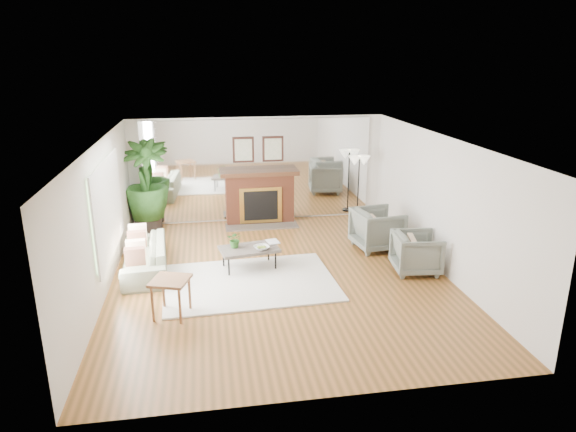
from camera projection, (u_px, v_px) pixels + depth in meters
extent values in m
plane|color=brown|center=(280.00, 277.00, 9.35)|extent=(7.00, 7.00, 0.00)
cube|color=silver|center=(102.00, 220.00, 8.51)|extent=(0.02, 7.00, 2.50)
cube|color=silver|center=(440.00, 204.00, 9.44)|extent=(0.02, 7.00, 2.50)
cube|color=silver|center=(258.00, 170.00, 12.26)|extent=(6.00, 0.02, 2.50)
cube|color=silver|center=(258.00, 170.00, 12.24)|extent=(5.40, 0.04, 2.40)
cube|color=#B2E09E|center=(107.00, 208.00, 8.86)|extent=(0.04, 2.40, 1.50)
cube|color=brown|center=(260.00, 198.00, 12.26)|extent=(1.60, 0.40, 1.20)
cube|color=gold|center=(261.00, 205.00, 12.10)|extent=(1.00, 0.04, 0.85)
cube|color=black|center=(261.00, 206.00, 12.08)|extent=(0.80, 0.04, 0.70)
cube|color=#574E45|center=(262.00, 226.00, 12.11)|extent=(1.70, 0.55, 0.03)
cube|color=#482D17|center=(259.00, 173.00, 12.05)|extent=(1.85, 0.46, 0.10)
cube|color=black|center=(243.00, 150.00, 12.00)|extent=(0.50, 0.04, 0.60)
cube|color=black|center=(273.00, 149.00, 12.11)|extent=(0.50, 0.04, 0.60)
cube|color=white|center=(250.00, 282.00, 9.11)|extent=(3.09, 2.27, 0.03)
cube|color=#574E45|center=(249.00, 249.00, 9.59)|extent=(1.16, 0.80, 0.05)
cylinder|color=black|center=(229.00, 267.00, 9.31)|extent=(0.03, 0.03, 0.38)
cylinder|color=black|center=(276.00, 261.00, 9.60)|extent=(0.03, 0.03, 0.38)
cylinder|color=black|center=(224.00, 258.00, 9.72)|extent=(0.03, 0.03, 0.38)
cylinder|color=black|center=(269.00, 253.00, 10.00)|extent=(0.03, 0.03, 0.38)
imported|color=gray|center=(145.00, 257.00, 9.54)|extent=(0.92, 2.03, 0.58)
imported|color=slate|center=(377.00, 229.00, 10.63)|extent=(1.04, 1.02, 0.85)
imported|color=slate|center=(417.00, 253.00, 9.48)|extent=(0.91, 0.89, 0.76)
cube|color=olive|center=(170.00, 281.00, 7.80)|extent=(0.68, 0.68, 0.04)
cylinder|color=olive|center=(152.00, 304.00, 7.72)|extent=(0.04, 0.04, 0.58)
cylinder|color=olive|center=(180.00, 306.00, 7.66)|extent=(0.04, 0.04, 0.58)
cylinder|color=olive|center=(163.00, 291.00, 8.13)|extent=(0.04, 0.04, 0.58)
cylinder|color=olive|center=(190.00, 293.00, 8.06)|extent=(0.04, 0.04, 0.58)
cylinder|color=black|center=(149.00, 221.00, 11.80)|extent=(0.60, 0.60, 0.43)
imported|color=#316B27|center=(145.00, 180.00, 11.51)|extent=(1.02, 1.02, 1.78)
cylinder|color=black|center=(357.00, 220.00, 12.56)|extent=(0.27, 0.27, 0.04)
cylinder|color=black|center=(358.00, 190.00, 12.33)|extent=(0.03, 0.03, 1.54)
cone|color=#ECE4C8|center=(355.00, 161.00, 12.10)|extent=(0.29, 0.29, 0.21)
cone|color=#ECE4C8|center=(364.00, 160.00, 12.13)|extent=(0.29, 0.29, 0.21)
imported|color=#316B27|center=(235.00, 239.00, 9.55)|extent=(0.34, 0.32, 0.32)
imported|color=olive|center=(261.00, 248.00, 9.50)|extent=(0.35, 0.35, 0.07)
imported|color=olive|center=(268.00, 242.00, 9.82)|extent=(0.27, 0.33, 0.02)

